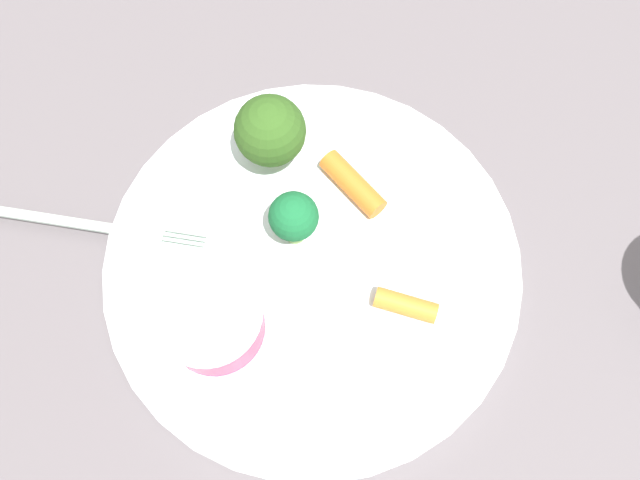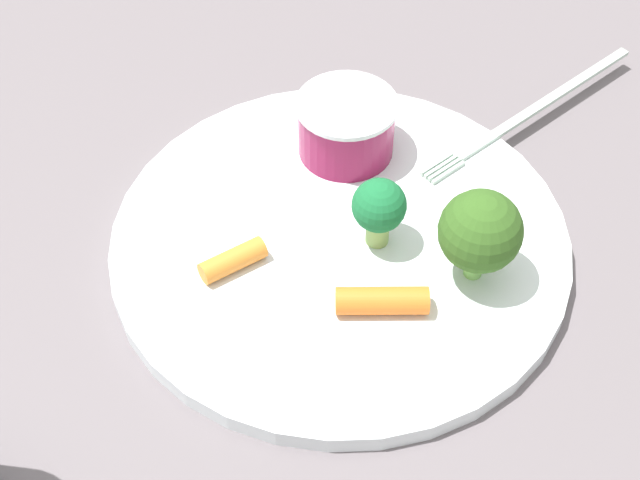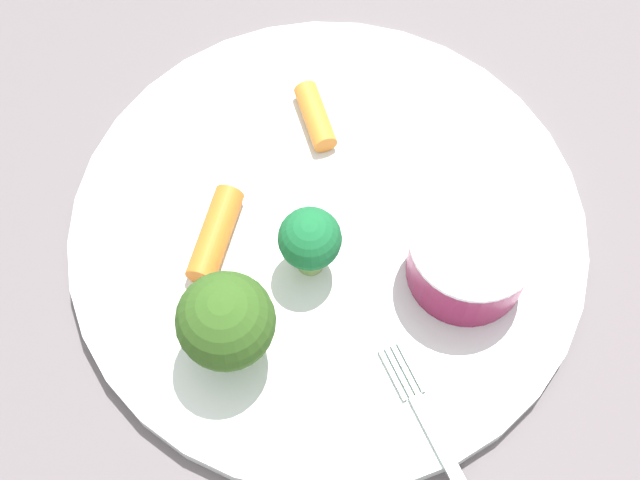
{
  "view_description": "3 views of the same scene",
  "coord_description": "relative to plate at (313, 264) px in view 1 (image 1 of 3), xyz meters",
  "views": [
    {
      "loc": [
        0.03,
        0.13,
        0.41
      ],
      "look_at": [
        -0.01,
        -0.01,
        0.02
      ],
      "focal_mm": 35.93,
      "sensor_mm": 36.0,
      "label": 1
    },
    {
      "loc": [
        -0.34,
        -0.15,
        0.43
      ],
      "look_at": [
        -0.01,
        0.01,
        0.02
      ],
      "focal_mm": 52.98,
      "sensor_mm": 36.0,
      "label": 2
    },
    {
      "loc": [
        0.14,
        -0.17,
        0.46
      ],
      "look_at": [
        0.0,
        -0.01,
        0.02
      ],
      "focal_mm": 52.85,
      "sensor_mm": 36.0,
      "label": 3
    }
  ],
  "objects": [
    {
      "name": "carrot_stick_1",
      "position": [
        -0.04,
        -0.04,
        0.01
      ],
      "size": [
        0.04,
        0.05,
        0.02
      ],
      "primitive_type": "cylinder",
      "rotation": [
        1.57,
        0.0,
        3.6
      ],
      "color": "orange",
      "rests_on": "plate"
    },
    {
      "name": "fork",
      "position": [
        0.15,
        -0.07,
        0.01
      ],
      "size": [
        0.19,
        0.09,
        0.0
      ],
      "color": "#ACC2B3",
      "rests_on": "plate"
    },
    {
      "name": "plate",
      "position": [
        0.0,
        0.0,
        0.0
      ],
      "size": [
        0.27,
        0.27,
        0.01
      ],
      "primitive_type": "cylinder",
      "color": "white",
      "rests_on": "ground_plane"
    },
    {
      "name": "sauce_cup",
      "position": [
        0.07,
        0.03,
        0.03
      ],
      "size": [
        0.06,
        0.06,
        0.04
      ],
      "color": "maroon",
      "rests_on": "plate"
    },
    {
      "name": "broccoli_floret_1",
      "position": [
        0.01,
        -0.02,
        0.03
      ],
      "size": [
        0.03,
        0.03,
        0.05
      ],
      "color": "#85AB5A",
      "rests_on": "plate"
    },
    {
      "name": "ground_plane",
      "position": [
        0.0,
        0.0,
        -0.01
      ],
      "size": [
        2.4,
        2.4,
        0.0
      ],
      "primitive_type": "plane",
      "color": "#655D60"
    },
    {
      "name": "broccoli_floret_0",
      "position": [
        0.01,
        -0.08,
        0.04
      ],
      "size": [
        0.05,
        0.05,
        0.06
      ],
      "color": "#7FC55B",
      "rests_on": "plate"
    },
    {
      "name": "carrot_stick_0",
      "position": [
        -0.05,
        0.05,
        0.01
      ],
      "size": [
        0.04,
        0.03,
        0.01
      ],
      "primitive_type": "cylinder",
      "rotation": [
        1.57,
        0.0,
        4.17
      ],
      "color": "orange",
      "rests_on": "plate"
    }
  ]
}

